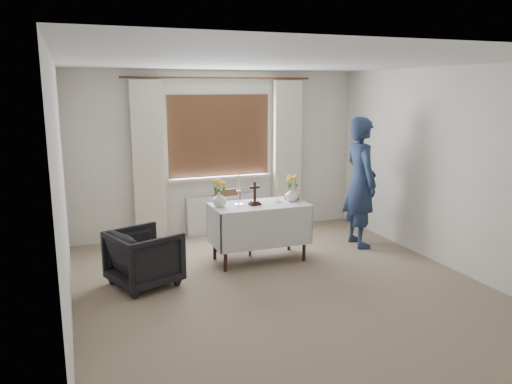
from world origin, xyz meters
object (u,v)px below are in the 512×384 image
Objects in this scene: flower_vase_left at (220,199)px; flower_vase_right at (292,194)px; wooden_cross at (255,193)px; altar_table at (259,232)px; person at (360,182)px; armchair at (144,258)px; wooden_chair at (233,223)px.

flower_vase_left is 0.98m from flower_vase_right.
flower_vase_right is (0.54, 0.04, -0.06)m from wooden_cross.
altar_table is 6.41× the size of flower_vase_left.
flower_vase_left is (-2.10, -0.06, -0.06)m from person.
wooden_cross is at bearing -176.04° from flower_vase_right.
flower_vase_left is at bearing 162.13° from wooden_cross.
wooden_cross is 0.46m from flower_vase_left.
armchair is 3.20m from person.
flower_vase_right reaches higher than armchair.
flower_vase_left reaches higher than altar_table.
wooden_cross is 1.66× the size of flower_vase_right.
altar_table is 1.68m from person.
person is 5.98× the size of wooden_cross.
flower_vase_left reaches higher than armchair.
person reaches higher than wooden_cross.
wooden_chair is 0.90m from flower_vase_right.
wooden_cross is at bearing -99.42° from armchair.
altar_table reaches higher than armchair.
wooden_cross is (0.17, -0.41, 0.48)m from wooden_chair.
armchair is 1.21m from flower_vase_left.
altar_table is 0.67× the size of person.
person is at bearing -2.47° from wooden_cross.
flower_vase_left is at bearing 177.36° from flower_vase_right.
person is 9.90× the size of flower_vase_right.
wooden_cross is at bearing -72.48° from wooden_chair.
wooden_cross is at bearing -156.48° from altar_table.
flower_vase_left is (-0.28, -0.32, 0.42)m from wooden_chair.
altar_table is 0.66m from flower_vase_right.
person is 9.54× the size of flower_vase_left.
armchair is (-1.53, -0.32, -0.05)m from altar_table.
person reaches higher than flower_vase_left.
wooden_cross reaches higher than flower_vase_right.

